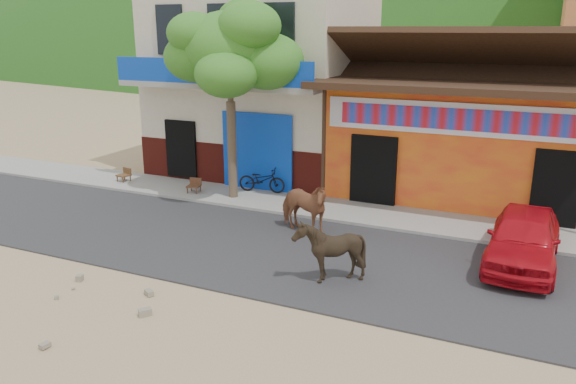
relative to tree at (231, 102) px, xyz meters
name	(u,v)px	position (x,y,z in m)	size (l,w,h in m)	color
ground	(292,309)	(4.60, -5.80, -3.12)	(120.00, 120.00, 0.00)	#9E825B
road	(335,261)	(4.60, -3.30, -3.10)	(60.00, 5.00, 0.04)	#28282B
sidewalk	(376,215)	(4.60, 0.20, -3.06)	(60.00, 2.00, 0.12)	gray
dance_club	(471,138)	(6.60, 4.20, -1.32)	(8.00, 6.00, 3.60)	orange
cafe_building	(266,77)	(-0.90, 4.20, 0.38)	(7.00, 6.00, 7.00)	beige
tree	(231,102)	(0.00, 0.00, 0.00)	(3.00, 3.00, 6.00)	#2D721E
cow_tan	(303,207)	(3.18, -1.88, -2.37)	(0.77, 1.69, 1.43)	#985E3D
cow_dark	(329,251)	(4.84, -4.41, -2.38)	(1.12, 1.26, 1.39)	black
red_car	(524,238)	(8.57, -1.74, -2.44)	(1.50, 3.74, 1.27)	red
scooter	(262,180)	(0.60, 0.83, -2.59)	(0.54, 1.55, 0.81)	black
cafe_chair_left	(123,169)	(-4.40, 0.05, -2.58)	(0.39, 0.39, 0.84)	#4A2818
cafe_chair_right	(193,180)	(-1.40, -0.12, -2.58)	(0.39, 0.39, 0.85)	#52311B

